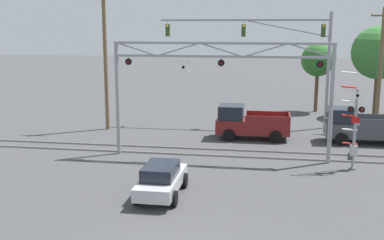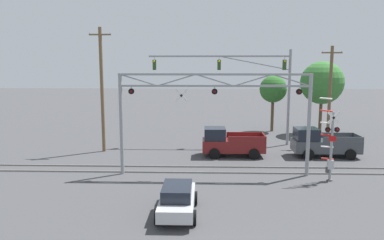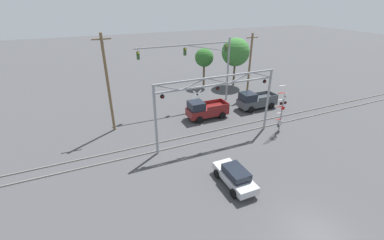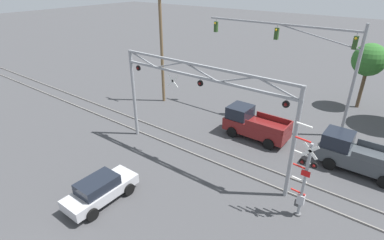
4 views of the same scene
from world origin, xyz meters
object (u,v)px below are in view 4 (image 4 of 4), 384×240
Objects in this scene: crossing_signal_mast at (303,182)px; utility_pole_left at (162,48)px; pickup_truck_lead at (253,124)px; sedan_waiting at (100,189)px; background_tree_far_left_verge at (369,60)px; traffic_signal_span at (314,55)px; pickup_truck_following at (356,155)px; crossing_gantry at (200,97)px.

utility_pole_left is (-16.26, 7.56, 3.13)m from crossing_signal_mast.
utility_pole_left reaches higher than pickup_truck_lead.
sedan_waiting is 25.02m from background_tree_far_left_verge.
crossing_signal_mast is 0.42× the size of traffic_signal_span.
traffic_signal_span is at bearing 60.69° from pickup_truck_lead.
sedan_waiting is (-5.78, -16.17, -5.18)m from traffic_signal_span.
sedan_waiting is at bearing -110.63° from background_tree_far_left_verge.
pickup_truck_following is 15.92m from sedan_waiting.
background_tree_far_left_verge reaches higher than sedan_waiting.
crossing_gantry is 2.98× the size of sedan_waiting.
pickup_truck_following is at bearing 0.42° from pickup_truck_lead.
sedan_waiting is 0.41× the size of utility_pole_left.
pickup_truck_lead is at bearing -115.41° from background_tree_far_left_verge.
pickup_truck_lead is 11.34m from utility_pole_left.
pickup_truck_lead is at bearing 132.94° from crossing_signal_mast.
crossing_signal_mast is 1.07× the size of pickup_truck_lead.
crossing_gantry is 2.54× the size of pickup_truck_lead.
background_tree_far_left_verge is (-1.89, 11.27, 3.48)m from pickup_truck_following.
traffic_signal_span is 7.69m from background_tree_far_left_verge.
background_tree_far_left_verge is at bearing 69.37° from sedan_waiting.
traffic_signal_span is (3.84, 9.50, 1.32)m from crossing_gantry.
crossing_gantry reaches higher than background_tree_far_left_verge.
crossing_gantry is 6.41m from pickup_truck_lead.
sedan_waiting is 0.69× the size of background_tree_far_left_verge.
utility_pole_left is at bearing -147.71° from background_tree_far_left_verge.
utility_pole_left is at bearing 155.06° from crossing_signal_mast.
utility_pole_left is (-9.06, 6.47, 0.62)m from crossing_gantry.
crossing_signal_mast is at bearing -8.66° from crossing_gantry.
crossing_gantry is at bearing -35.52° from utility_pole_left.
pickup_truck_lead is (-2.44, -4.35, -4.89)m from traffic_signal_span.
crossing_gantry is at bearing -112.35° from background_tree_far_left_verge.
pickup_truck_lead is 12.28m from sedan_waiting.
traffic_signal_span is at bearing 68.00° from crossing_gantry.
traffic_signal_span is at bearing 13.24° from utility_pole_left.
utility_pole_left reaches higher than traffic_signal_span.
crossing_signal_mast is 17.74m from background_tree_far_left_verge.
pickup_truck_lead is at bearing -179.58° from pickup_truck_following.
traffic_signal_span is 8.10m from pickup_truck_following.
traffic_signal_span reaches higher than crossing_signal_mast.
crossing_signal_mast is 8.59m from pickup_truck_lead.
crossing_gantry is at bearing 171.34° from crossing_signal_mast.
pickup_truck_following is at bearing -80.47° from background_tree_far_left_verge.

